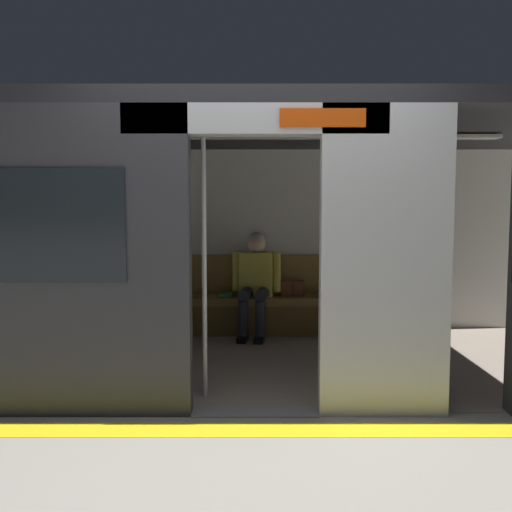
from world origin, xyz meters
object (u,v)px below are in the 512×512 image
object	(u,v)px
person_seated	(256,277)
handbag	(292,288)
bench_seat	(256,305)
grab_pole_door	(204,259)
book	(226,295)
train_car	(250,201)

from	to	relation	value
person_seated	handbag	size ratio (longest dim) A/B	4.46
bench_seat	grab_pole_door	world-z (taller)	grab_pole_door
bench_seat	person_seated	xyz separation A→B (m)	(-0.00, 0.05, 0.32)
book	grab_pole_door	bearing A→B (deg)	90.32
handbag	train_car	bearing A→B (deg)	68.86
handbag	grab_pole_door	xyz separation A→B (m)	(0.80, 2.17, 0.53)
handbag	book	distance (m)	0.77
bench_seat	handbag	xyz separation A→B (m)	(-0.42, -0.06, 0.19)
train_car	grab_pole_door	xyz separation A→B (m)	(0.33, 0.95, -0.45)
book	grab_pole_door	xyz separation A→B (m)	(0.04, 2.14, 0.60)
train_car	book	size ratio (longest dim) A/B	29.09
train_car	book	distance (m)	1.61
train_car	person_seated	world-z (taller)	train_car
bench_seat	book	size ratio (longest dim) A/B	12.42
person_seated	book	bearing A→B (deg)	-12.67
book	handbag	bearing A→B (deg)	-176.07
train_car	handbag	size ratio (longest dim) A/B	24.62
book	person_seated	bearing A→B (deg)	168.68
train_car	book	xyz separation A→B (m)	(0.29, -1.19, -1.05)
person_seated	grab_pole_door	world-z (taller)	grab_pole_door
train_car	book	bearing A→B (deg)	-76.17
bench_seat	book	world-z (taller)	book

